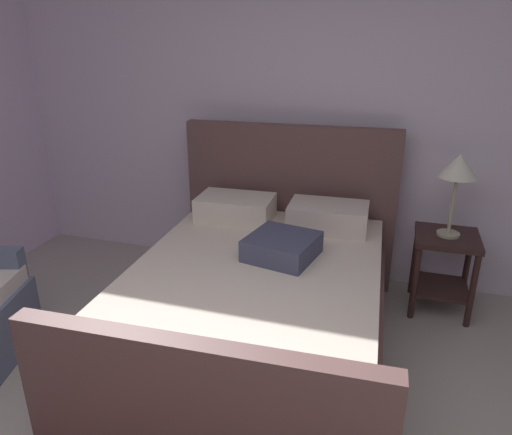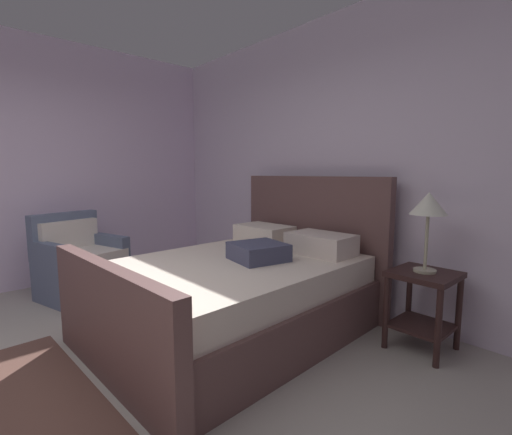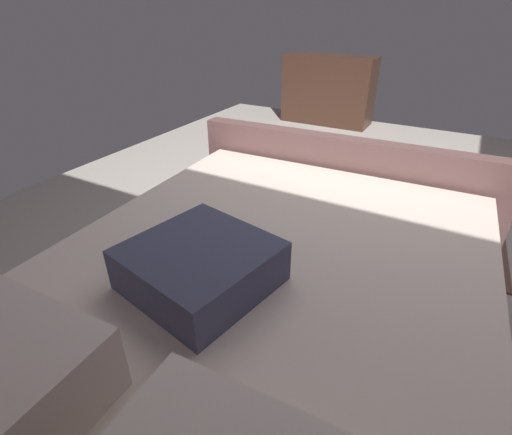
# 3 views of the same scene
# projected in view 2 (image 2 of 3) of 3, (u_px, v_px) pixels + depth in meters

# --- Properties ---
(ground_plane) EXTENTS (5.22, 5.54, 0.02)m
(ground_plane) POSITION_uv_depth(u_px,v_px,m) (22.00, 425.00, 1.91)
(ground_plane) COLOR #AAA197
(wall_back) EXTENTS (5.34, 0.12, 2.88)m
(wall_back) POSITION_uv_depth(u_px,v_px,m) (339.00, 162.00, 3.61)
(wall_back) COLOR silver
(wall_back) RESTS_ON ground
(bed) EXTENTS (1.77, 2.24, 1.30)m
(bed) POSITION_uv_depth(u_px,v_px,m) (241.00, 290.00, 2.99)
(bed) COLOR brown
(bed) RESTS_ON ground
(nightstand_right) EXTENTS (0.44, 0.44, 0.60)m
(nightstand_right) POSITION_uv_depth(u_px,v_px,m) (423.00, 297.00, 2.68)
(nightstand_right) COLOR #341F1D
(nightstand_right) RESTS_ON ground
(table_lamp_right) EXTENTS (0.26, 0.26, 0.59)m
(table_lamp_right) POSITION_uv_depth(u_px,v_px,m) (428.00, 207.00, 2.59)
(table_lamp_right) COLOR #B7B293
(table_lamp_right) RESTS_ON nightstand_right
(armchair) EXTENTS (0.90, 0.89, 0.90)m
(armchair) POSITION_uv_depth(u_px,v_px,m) (80.00, 265.00, 3.81)
(armchair) COLOR slate
(armchair) RESTS_ON ground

